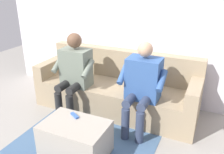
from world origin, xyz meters
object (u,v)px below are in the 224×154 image
object	(u,v)px
person_right_seated	(74,71)
remote_blue	(75,115)
coffee_table	(75,139)
person_left_seated	(142,83)
couch	(117,90)

from	to	relation	value
person_right_seated	remote_blue	size ratio (longest dim) A/B	8.52
coffee_table	remote_blue	xyz separation A→B (m)	(0.08, -0.13, 0.20)
person_left_seated	person_right_seated	xyz separation A→B (m)	(0.97, 0.01, 0.01)
coffee_table	person_right_seated	size ratio (longest dim) A/B	0.61
coffee_table	person_right_seated	distance (m)	1.02
couch	remote_blue	bearing A→B (deg)	85.38
couch	remote_blue	xyz separation A→B (m)	(0.08, 1.00, 0.10)
remote_blue	person_right_seated	bearing A→B (deg)	-27.54
couch	person_right_seated	xyz separation A→B (m)	(0.49, 0.36, 0.35)
person_left_seated	remote_blue	size ratio (longest dim) A/B	8.39
remote_blue	coffee_table	bearing A→B (deg)	151.74
person_left_seated	remote_blue	distance (m)	0.90
coffee_table	person_right_seated	xyz separation A→B (m)	(0.49, -0.77, 0.45)
coffee_table	person_left_seated	world-z (taller)	person_left_seated
couch	coffee_table	size ratio (longest dim) A/B	3.29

